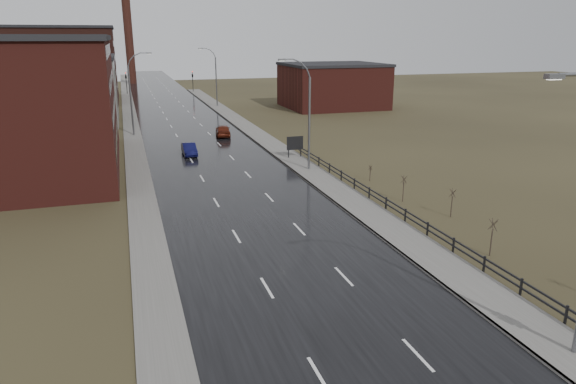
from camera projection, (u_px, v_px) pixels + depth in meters
road at (193, 135)px, 72.70m from camera, size 14.00×300.00×0.06m
sidewalk_right at (310, 172)px, 52.36m from camera, size 3.20×180.00×0.18m
curb_right at (296, 173)px, 51.92m from camera, size 0.16×180.00×0.18m
sidewalk_left at (133, 138)px, 70.32m from camera, size 2.40×260.00×0.12m
warehouse_mid at (64, 89)px, 82.40m from camera, size 16.32×20.40×10.50m
warehouse_far at (51, 65)px, 107.61m from camera, size 26.52×24.48×15.50m
building_right at (333, 85)px, 100.32m from camera, size 18.36×16.32×8.50m
smokestack at (128, 29)px, 148.61m from camera, size 2.70×2.70×30.70m
streetlight_right_mid at (307, 114)px, 51.58m from camera, size 3.36×0.28×11.35m
streetlight_left at (133, 94)px, 70.61m from camera, size 3.36×0.28×11.35m
streetlight_right_far at (215, 77)px, 100.85m from camera, size 3.36×0.28×11.35m
guardrail at (410, 217)px, 37.44m from camera, size 0.10×53.05×1.10m
shrub_c at (492, 236)px, 32.13m from camera, size 0.58×0.62×2.47m
shrub_d at (452, 202)px, 39.17m from camera, size 0.54×0.56×2.26m
shrub_e at (403, 188)px, 42.88m from camera, size 0.54×0.57×2.27m
shrub_f at (370, 173)px, 49.18m from camera, size 0.38×0.40×1.57m
billboard at (295, 144)px, 57.98m from camera, size 1.94×0.17×2.59m
traffic_light_left at (126, 75)px, 123.81m from camera, size 0.58×2.73×5.30m
traffic_light_right at (192, 73)px, 128.44m from camera, size 0.58×2.73×5.30m
car_near at (189, 150)px, 59.81m from camera, size 1.49×4.25×1.40m
car_far at (223, 131)px, 71.25m from camera, size 2.60×5.07×1.65m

